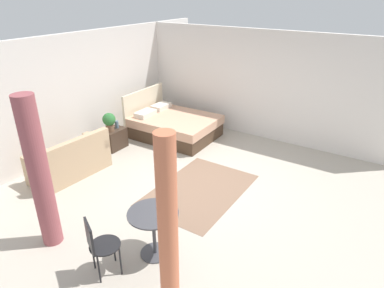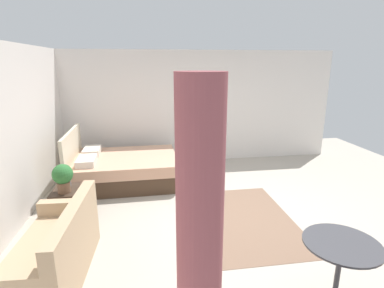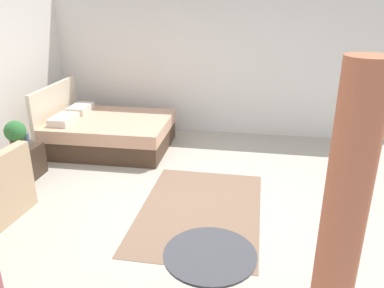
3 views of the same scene
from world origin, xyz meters
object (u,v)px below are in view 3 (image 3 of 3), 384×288
Objects in this scene: bed at (108,132)px; potted_plant at (16,134)px; balcony_table at (210,276)px; nightstand at (25,163)px; vase at (26,139)px.

potted_plant is at bearing 153.08° from bed.
bed is 4.23m from balcony_table.
potted_plant is (-0.10, -0.01, 0.49)m from nightstand.
balcony_table is at bearing -128.08° from vase.
balcony_table is (-2.13, -3.00, -0.23)m from potted_plant.
potted_plant reaches higher than vase.
nightstand is 0.50m from potted_plant.
bed reaches higher than potted_plant.
bed is 11.81× the size of vase.
potted_plant is 3.68m from balcony_table.
vase is at bearing 149.08° from bed.
nightstand is 3.75m from balcony_table.
balcony_table is (-3.57, -2.26, 0.20)m from bed.
potted_plant is 0.27m from vase.
balcony_table reaches higher than vase.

